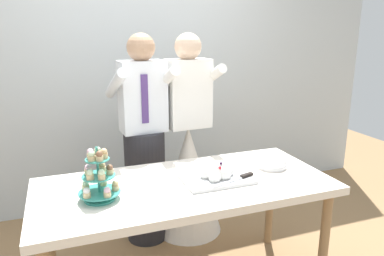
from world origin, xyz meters
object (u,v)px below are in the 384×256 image
cupcake_stand (99,178)px  plate_stack (272,163)px  dessert_table (186,194)px  person_groom (145,152)px  main_cake_tray (217,174)px  person_bride (188,166)px

cupcake_stand → plate_stack: size_ratio=1.55×
plate_stack → dessert_table: bearing=-176.1°
plate_stack → person_groom: size_ratio=0.12×
dessert_table → person_groom: person_groom is taller
cupcake_stand → main_cake_tray: bearing=2.6°
cupcake_stand → plate_stack: bearing=4.9°
main_cake_tray → plate_stack: bearing=8.5°
main_cake_tray → person_groom: bearing=110.5°
dessert_table → cupcake_stand: size_ratio=5.90×
dessert_table → person_groom: size_ratio=1.08×
main_cake_tray → person_groom: 0.81m
cupcake_stand → person_groom: (0.43, 0.79, -0.16)m
cupcake_stand → plate_stack: 1.16m
person_groom → person_bride: size_ratio=1.00×
dessert_table → person_bride: bearing=69.2°
dessert_table → cupcake_stand: bearing=-173.9°
main_cake_tray → person_bride: 0.80m
main_cake_tray → plate_stack: size_ratio=2.19×
person_groom → person_bride: (0.37, 0.00, -0.16)m
dessert_table → person_bride: person_bride is taller
main_cake_tray → plate_stack: 0.44m
person_bride → plate_stack: bearing=-62.9°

